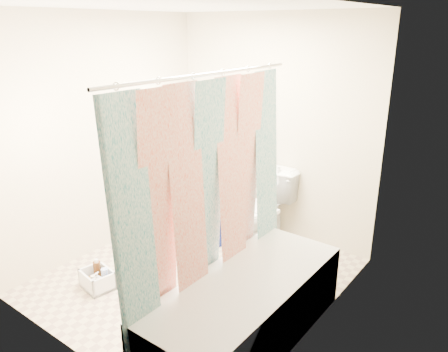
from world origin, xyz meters
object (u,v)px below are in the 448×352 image
Objects in this scene: toilet at (261,211)px; bathtub at (246,308)px; cleaning_caddy at (98,280)px; plumber at (216,173)px.

bathtub is at bearing -59.76° from toilet.
plumber is at bearing 89.19° from cleaning_caddy.
cleaning_caddy is at bearing -169.80° from bathtub.
bathtub is 1.71m from plumber.
cleaning_caddy is at bearing -48.46° from plumber.
bathtub is 1.11× the size of plumber.
toilet is 1.77m from cleaning_caddy.
plumber is at bearing 135.87° from bathtub.
plumber reaches higher than toilet.
bathtub is 1.51m from toilet.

